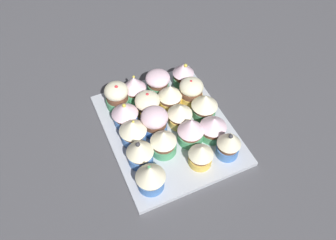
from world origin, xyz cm
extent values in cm
cube|color=#4C4C51|center=(0.00, 0.00, -1.50)|extent=(180.00, 180.00, 3.00)
cube|color=silver|center=(0.00, 0.00, 0.60)|extent=(35.80, 29.49, 1.20)
cylinder|color=#477AC6|center=(-12.64, -9.38, 2.53)|extent=(5.28, 5.28, 2.67)
cylinder|color=brown|center=(-12.64, -9.38, 4.63)|extent=(4.65, 4.65, 1.54)
cone|color=#F4EDC6|center=(-12.64, -9.38, 7.33)|extent=(5.52, 5.52, 3.86)
sphere|color=#333338|center=(-13.22, -8.91, 9.11)|extent=(1.01, 1.01, 1.01)
cylinder|color=#4C9E6B|center=(-6.65, -8.71, 2.32)|extent=(6.02, 6.02, 2.23)
cylinder|color=brown|center=(-6.65, -8.71, 4.15)|extent=(5.77, 5.77, 1.44)
cone|color=silver|center=(-6.65, -8.71, 6.30)|extent=(6.44, 6.44, 2.85)
cylinder|color=#4C9E6B|center=(0.20, -9.96, 2.37)|extent=(5.92, 5.92, 2.33)
cylinder|color=brown|center=(0.20, -9.96, 4.21)|extent=(5.62, 5.62, 1.37)
cone|color=#F4EDC6|center=(0.20, -9.96, 6.65)|extent=(6.60, 6.60, 3.51)
cylinder|color=#EFC651|center=(5.87, -9.20, 2.41)|extent=(6.09, 6.09, 2.43)
cylinder|color=brown|center=(5.87, -9.20, 4.41)|extent=(5.77, 5.77, 1.57)
ellipsoid|color=#F4EDC6|center=(5.87, -9.20, 6.32)|extent=(6.18, 6.18, 3.76)
sphere|color=red|center=(6.05, -9.09, 8.10)|extent=(0.67, 0.67, 0.67)
cylinder|color=#4C9E6B|center=(12.39, -10.11, 2.36)|extent=(5.47, 5.47, 2.31)
cylinder|color=brown|center=(12.39, -10.11, 4.28)|extent=(5.08, 5.08, 1.53)
cone|color=silver|center=(12.39, -10.11, 6.57)|extent=(5.74, 5.74, 3.05)
sphere|color=#EAD64C|center=(11.90, -10.43, 7.95)|extent=(0.95, 0.95, 0.95)
cylinder|color=#EFC651|center=(-12.22, -2.52, 2.33)|extent=(5.36, 5.36, 2.25)
cylinder|color=brown|center=(-12.22, -2.52, 4.09)|extent=(4.81, 4.81, 1.27)
cone|color=#F4EDC6|center=(-12.22, -2.52, 6.15)|extent=(5.68, 5.68, 2.85)
cylinder|color=#4C9E6B|center=(-5.59, -3.31, 2.43)|extent=(6.14, 6.14, 2.47)
cylinder|color=brown|center=(-5.59, -3.31, 4.31)|extent=(5.44, 5.44, 1.29)
cone|color=silver|center=(-5.59, -3.31, 6.94)|extent=(6.29, 6.29, 3.96)
cylinder|color=#EFC651|center=(-0.05, -3.18, 2.38)|extent=(5.50, 5.50, 2.36)
cylinder|color=brown|center=(-0.05, -3.18, 4.31)|extent=(4.94, 4.94, 1.49)
cone|color=#F4EDC6|center=(-0.05, -3.18, 6.55)|extent=(6.10, 6.10, 3.00)
cylinder|color=#EFC651|center=(6.60, -3.57, 2.33)|extent=(5.88, 5.88, 2.26)
cylinder|color=brown|center=(6.60, -3.57, 4.09)|extent=(5.63, 5.63, 1.26)
cone|color=#F4EDC6|center=(6.60, -3.57, 6.45)|extent=(6.18, 6.18, 3.47)
cylinder|color=#4C9E6B|center=(12.61, -2.78, 2.50)|extent=(5.78, 5.78, 2.60)
cylinder|color=brown|center=(12.61, -2.78, 4.35)|extent=(5.42, 5.42, 1.10)
ellipsoid|color=silver|center=(12.61, -2.78, 5.85)|extent=(6.45, 6.45, 3.16)
cylinder|color=#4C9E6B|center=(-5.75, 3.75, 2.43)|extent=(6.10, 6.10, 2.45)
cylinder|color=brown|center=(-5.75, 3.75, 4.37)|extent=(5.44, 5.44, 1.43)
cone|color=#F4EDC6|center=(-5.75, 3.75, 6.78)|extent=(6.11, 6.11, 3.40)
cylinder|color=#477AC6|center=(0.56, 3.25, 2.44)|extent=(6.03, 6.03, 2.48)
cylinder|color=brown|center=(0.56, 3.25, 4.39)|extent=(5.74, 5.74, 1.42)
ellipsoid|color=silver|center=(0.56, 3.25, 6.33)|extent=(6.53, 6.53, 4.08)
cylinder|color=#EFC651|center=(6.51, 2.67, 2.39)|extent=(5.89, 5.89, 2.38)
cylinder|color=brown|center=(6.51, 2.67, 4.09)|extent=(5.36, 5.36, 1.02)
ellipsoid|color=#F4EDC6|center=(6.51, 2.67, 5.76)|extent=(6.34, 6.34, 3.86)
sphere|color=red|center=(6.88, 2.43, 7.56)|extent=(0.82, 0.82, 0.82)
cylinder|color=#4C9E6B|center=(13.01, 3.70, 2.38)|extent=(6.05, 6.05, 2.36)
cylinder|color=brown|center=(13.01, 3.70, 4.09)|extent=(5.35, 5.35, 1.06)
cone|color=silver|center=(13.01, 3.70, 6.45)|extent=(6.07, 6.07, 3.66)
sphere|color=#EAD64C|center=(13.37, 3.47, 8.17)|extent=(0.70, 0.70, 0.70)
cylinder|color=#477AC6|center=(-12.99, 9.96, 2.49)|extent=(5.91, 5.91, 2.57)
cylinder|color=brown|center=(-12.99, 9.96, 4.43)|extent=(5.42, 5.42, 1.30)
cone|color=#F4EDC6|center=(-12.99, 9.96, 6.94)|extent=(6.55, 6.55, 3.73)
sphere|color=#4CB266|center=(-12.74, 10.02, 8.71)|extent=(0.67, 0.67, 0.67)
cylinder|color=#477AC6|center=(-6.34, 9.73, 2.56)|extent=(5.71, 5.71, 2.72)
cylinder|color=brown|center=(-6.34, 9.73, 4.57)|extent=(5.03, 5.03, 1.30)
cone|color=#F4EDC6|center=(-6.34, 9.73, 7.04)|extent=(6.20, 6.20, 3.65)
sphere|color=#333338|center=(-6.65, 10.10, 8.71)|extent=(1.03, 1.03, 1.03)
cylinder|color=#477AC6|center=(0.34, 9.00, 2.59)|extent=(6.03, 6.03, 2.78)
cylinder|color=brown|center=(0.34, 9.00, 4.51)|extent=(5.73, 5.73, 1.06)
cone|color=#F4EDC6|center=(0.34, 9.00, 6.64)|extent=(6.55, 6.55, 3.20)
sphere|color=#EAD64C|center=(0.30, 8.69, 8.15)|extent=(0.64, 0.64, 0.64)
cylinder|color=#477AC6|center=(5.85, 8.90, 2.34)|extent=(5.93, 5.93, 2.27)
cylinder|color=brown|center=(5.85, 8.90, 4.12)|extent=(5.53, 5.53, 1.30)
cone|color=silver|center=(5.85, 8.90, 6.51)|extent=(6.53, 6.53, 3.48)
sphere|color=#EAD64C|center=(5.41, 8.92, 8.11)|extent=(0.97, 0.97, 0.97)
cylinder|color=#4C9E6B|center=(11.92, 8.81, 2.59)|extent=(6.03, 6.03, 2.79)
cylinder|color=brown|center=(11.92, 8.81, 4.77)|extent=(5.61, 5.61, 1.57)
ellipsoid|color=#F4EDC6|center=(11.92, 8.81, 6.72)|extent=(6.12, 6.12, 3.89)
sphere|color=red|center=(11.52, 8.70, 8.53)|extent=(0.92, 0.92, 0.92)
camera|label=1|loc=(-46.90, 21.25, 69.53)|focal=36.75mm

